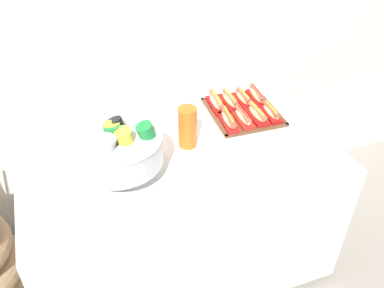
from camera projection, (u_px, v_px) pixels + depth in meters
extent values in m
plane|color=gray|center=(181.00, 253.00, 2.30)|extent=(10.00, 10.00, 0.00)
cube|color=white|center=(179.00, 204.00, 2.06)|extent=(1.39, 0.84, 0.71)
cylinder|color=black|center=(301.00, 265.00, 2.21)|extent=(0.05, 0.05, 0.04)
cylinder|color=black|center=(67.00, 238.00, 2.36)|extent=(0.05, 0.05, 0.04)
cylinder|color=black|center=(250.00, 190.00, 2.67)|extent=(0.05, 0.05, 0.04)
cube|color=#56331E|center=(243.00, 112.00, 2.07)|extent=(0.34, 0.37, 0.01)
cube|color=#56331E|center=(257.00, 130.00, 1.94)|extent=(0.33, 0.03, 0.01)
cube|color=#56331E|center=(230.00, 94.00, 2.20)|extent=(0.33, 0.03, 0.01)
cube|color=#56331E|center=(214.00, 116.00, 2.03)|extent=(0.03, 0.36, 0.01)
cube|color=#56331E|center=(271.00, 106.00, 2.10)|extent=(0.03, 0.36, 0.01)
cube|color=red|center=(228.00, 123.00, 1.97)|extent=(0.07, 0.18, 0.02)
ellipsoid|color=tan|center=(229.00, 119.00, 1.96)|extent=(0.06, 0.17, 0.04)
cylinder|color=brown|center=(229.00, 117.00, 1.95)|extent=(0.04, 0.16, 0.03)
cylinder|color=yellow|center=(229.00, 114.00, 1.94)|extent=(0.02, 0.14, 0.01)
cube|color=red|center=(243.00, 120.00, 1.99)|extent=(0.06, 0.16, 0.02)
ellipsoid|color=beige|center=(243.00, 116.00, 1.98)|extent=(0.05, 0.15, 0.04)
cylinder|color=#A8563D|center=(243.00, 114.00, 1.97)|extent=(0.03, 0.14, 0.03)
cylinder|color=red|center=(243.00, 112.00, 1.96)|extent=(0.01, 0.12, 0.01)
cube|color=#B21414|center=(257.00, 117.00, 2.01)|extent=(0.07, 0.16, 0.02)
ellipsoid|color=tan|center=(257.00, 113.00, 1.99)|extent=(0.05, 0.15, 0.04)
cylinder|color=#A8563D|center=(258.00, 111.00, 1.99)|extent=(0.03, 0.15, 0.03)
cylinder|color=yellow|center=(258.00, 109.00, 1.98)|extent=(0.01, 0.13, 0.01)
cube|color=#B21414|center=(271.00, 115.00, 2.03)|extent=(0.06, 0.16, 0.02)
ellipsoid|color=#E0BC7F|center=(271.00, 111.00, 2.02)|extent=(0.05, 0.14, 0.04)
cylinder|color=brown|center=(271.00, 110.00, 2.01)|extent=(0.03, 0.14, 0.03)
cylinder|color=yellow|center=(272.00, 107.00, 2.00)|extent=(0.01, 0.12, 0.01)
cube|color=#B21414|center=(216.00, 105.00, 2.10)|extent=(0.07, 0.19, 0.02)
ellipsoid|color=beige|center=(217.00, 101.00, 2.08)|extent=(0.06, 0.17, 0.04)
cylinder|color=#A8563D|center=(217.00, 99.00, 2.08)|extent=(0.04, 0.17, 0.03)
cylinder|color=yellow|center=(217.00, 97.00, 2.07)|extent=(0.02, 0.14, 0.01)
cube|color=#B21414|center=(230.00, 103.00, 2.12)|extent=(0.07, 0.18, 0.02)
ellipsoid|color=tan|center=(230.00, 99.00, 2.10)|extent=(0.06, 0.17, 0.04)
cylinder|color=#9E4C38|center=(230.00, 98.00, 2.10)|extent=(0.03, 0.16, 0.03)
cylinder|color=yellow|center=(231.00, 96.00, 2.09)|extent=(0.01, 0.13, 0.01)
cube|color=#B21414|center=(243.00, 101.00, 2.13)|extent=(0.07, 0.16, 0.02)
ellipsoid|color=tan|center=(244.00, 97.00, 2.12)|extent=(0.06, 0.15, 0.04)
cylinder|color=#9E4C38|center=(244.00, 96.00, 2.12)|extent=(0.03, 0.14, 0.03)
cylinder|color=yellow|center=(244.00, 93.00, 2.11)|extent=(0.01, 0.12, 0.01)
cube|color=#B21414|center=(257.00, 98.00, 2.15)|extent=(0.08, 0.18, 0.02)
ellipsoid|color=tan|center=(257.00, 95.00, 2.14)|extent=(0.07, 0.17, 0.04)
cylinder|color=#9E4C38|center=(257.00, 93.00, 2.13)|extent=(0.04, 0.16, 0.03)
cylinder|color=red|center=(257.00, 91.00, 2.12)|extent=(0.02, 0.14, 0.01)
cylinder|color=silver|center=(122.00, 174.00, 1.69)|extent=(0.19, 0.19, 0.02)
cone|color=silver|center=(121.00, 166.00, 1.67)|extent=(0.07, 0.07, 0.06)
cylinder|color=silver|center=(119.00, 149.00, 1.61)|extent=(0.35, 0.35, 0.12)
torus|color=silver|center=(117.00, 137.00, 1.58)|extent=(0.36, 0.36, 0.02)
cylinder|color=#197A33|center=(148.00, 137.00, 1.59)|extent=(0.12, 0.10, 0.14)
cylinder|color=black|center=(119.00, 133.00, 1.62)|extent=(0.11, 0.11, 0.14)
cylinder|color=yellow|center=(113.00, 138.00, 1.59)|extent=(0.10, 0.11, 0.14)
cylinder|color=#197A33|center=(114.00, 140.00, 1.58)|extent=(0.08, 0.10, 0.13)
cylinder|color=#B7BCC6|center=(105.00, 150.00, 1.53)|extent=(0.12, 0.09, 0.14)
cylinder|color=yellow|center=(126.00, 143.00, 1.57)|extent=(0.11, 0.11, 0.14)
cylinder|color=#EA5B19|center=(187.00, 134.00, 1.82)|extent=(0.08, 0.08, 0.13)
cylinder|color=#EA5B19|center=(187.00, 129.00, 1.81)|extent=(0.08, 0.08, 0.13)
cylinder|color=#EA5B19|center=(187.00, 125.00, 1.80)|extent=(0.08, 0.08, 0.13)
cylinder|color=#EA5B19|center=(187.00, 121.00, 1.78)|extent=(0.08, 0.08, 0.13)
torus|color=silver|center=(106.00, 132.00, 1.91)|extent=(0.12, 0.12, 0.03)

